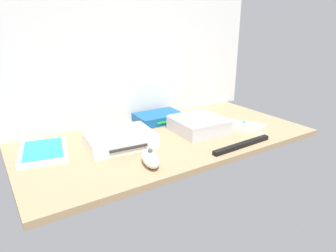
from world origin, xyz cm
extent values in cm
cube|color=#9E7F5B|center=(0.00, 0.00, -1.00)|extent=(100.00, 48.00, 2.00)
cube|color=silver|center=(0.00, 24.60, 32.00)|extent=(110.00, 1.20, 64.00)
cube|color=white|center=(-17.12, 2.06, 2.20)|extent=(22.36, 17.83, 4.40)
cube|color=#2D2D2D|center=(-17.86, -6.11, 2.20)|extent=(12.01, 1.68, 0.80)
cube|color=silver|center=(12.21, -1.39, 2.50)|extent=(17.76, 17.76, 5.00)
cube|color=silver|center=(12.21, -1.39, 5.15)|extent=(17.05, 17.05, 0.30)
cube|color=white|center=(-39.22, 9.00, 0.70)|extent=(17.25, 21.41, 1.40)
cube|color=#2384CC|center=(-39.22, 9.00, 1.48)|extent=(14.30, 18.30, 0.16)
cube|color=#145193|center=(5.88, 16.06, 1.70)|extent=(18.34, 12.52, 3.40)
cube|color=#19D833|center=(5.69, 9.86, 1.70)|extent=(8.01, 0.63, 0.60)
cube|color=white|center=(26.73, -9.56, 1.50)|extent=(10.55, 14.61, 3.00)
cylinder|color=#387FDB|center=(26.73, -9.56, 3.20)|extent=(1.40, 1.40, 0.40)
ellipsoid|color=white|center=(-15.76, -15.44, 2.00)|extent=(6.76, 10.78, 4.00)
sphere|color=#4C4C4C|center=(-15.76, -15.44, 4.40)|extent=(1.40, 1.40, 1.40)
cube|color=white|center=(-18.52, 3.15, 5.40)|extent=(14.43, 8.05, 2.00)
cylinder|color=#99999E|center=(-22.52, 3.16, 6.60)|extent=(2.01, 2.01, 0.40)
cube|color=black|center=(15.11, -20.17, 0.70)|extent=(24.05, 2.64, 1.40)
camera|label=1|loc=(-52.76, -81.95, 38.42)|focal=32.28mm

